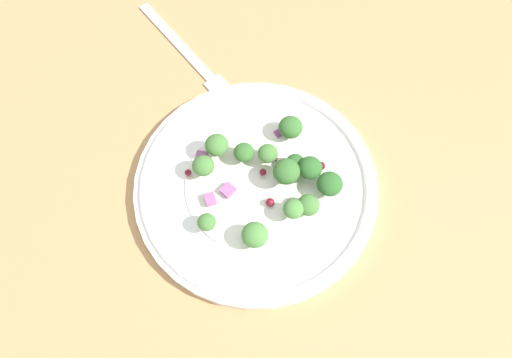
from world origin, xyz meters
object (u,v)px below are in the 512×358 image
Objects in this scene: broccoli_floret_2 at (207,222)px; fork at (190,55)px; broccoli_floret_0 at (295,163)px; plate at (256,186)px; broccoli_floret_1 at (254,235)px.

broccoli_floret_2 is 23.40cm from fork.
fork is at bearing 120.54° from broccoli_floret_0.
plate is at bearing 36.95° from broccoli_floret_2.
broccoli_floret_1 is at bearing -125.66° from broccoli_floret_0.
broccoli_floret_0 is at bearing 16.63° from plate.
broccoli_floret_2 is (-5.65, -4.25, 1.90)cm from plate.
fork is (-0.32, 23.27, -2.51)cm from broccoli_floret_2.
broccoli_floret_0 is 0.13× the size of fork.
broccoli_floret_1 is 5.08cm from broccoli_floret_2.
broccoli_floret_0 is 20.67cm from fork.
broccoli_floret_2 is at bearing -151.10° from broccoli_floret_0.
broccoli_floret_2 is at bearing -89.22° from fork.
plate is at bearing -72.57° from fork.
fork is at bearing 107.43° from plate.
broccoli_floret_2 is 0.12× the size of fork.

